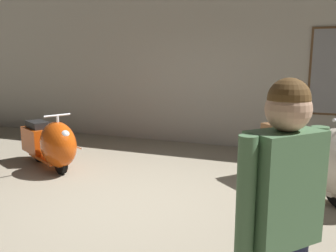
# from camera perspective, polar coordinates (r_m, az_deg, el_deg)

# --- Properties ---
(ground_plane) EXTENTS (60.00, 60.00, 0.00)m
(ground_plane) POSITION_cam_1_polar(r_m,az_deg,el_deg) (4.44, -5.92, -12.96)
(ground_plane) COLOR gray
(showroom_back_wall) EXTENTS (18.00, 0.24, 3.45)m
(showroom_back_wall) POSITION_cam_1_polar(r_m,az_deg,el_deg) (7.45, 6.68, 10.17)
(showroom_back_wall) COLOR #ADA89E
(showroom_back_wall) RESTS_ON ground
(scooter_0) EXTENTS (1.59, 1.13, 0.96)m
(scooter_0) POSITION_cam_1_polar(r_m,az_deg,el_deg) (6.01, -18.62, -2.79)
(scooter_0) COLOR black
(scooter_0) RESTS_ON ground
(scooter_1) EXTENTS (1.73, 1.63, 1.13)m
(scooter_1) POSITION_cam_1_polar(r_m,az_deg,el_deg) (4.88, 23.79, -5.23)
(scooter_1) COLOR black
(scooter_1) RESTS_ON ground
(visitor_0) EXTENTS (0.43, 0.45, 1.70)m
(visitor_0) POSITION_cam_1_polar(r_m,az_deg,el_deg) (1.94, 18.15, -13.99)
(visitor_0) COLOR black
(visitor_0) RESTS_ON ground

